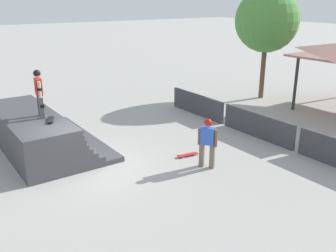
# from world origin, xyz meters

# --- Properties ---
(ground_plane) EXTENTS (160.00, 160.00, 0.00)m
(ground_plane) POSITION_xyz_m (0.00, 0.00, 0.00)
(ground_plane) COLOR #A3A09B
(quarter_pipe_ramp) EXTENTS (5.89, 3.44, 1.51)m
(quarter_pipe_ramp) POSITION_xyz_m (-2.81, -0.77, 0.68)
(quarter_pipe_ramp) COLOR #424247
(quarter_pipe_ramp) RESTS_ON ground
(skater_on_deck) EXTENTS (0.75, 0.30, 1.74)m
(skater_on_deck) POSITION_xyz_m (-2.12, -0.71, 2.51)
(skater_on_deck) COLOR #4C4C51
(skater_on_deck) RESTS_ON quarter_pipe_ramp
(skateboard_on_deck) EXTENTS (0.80, 0.46, 0.09)m
(skateboard_on_deck) POSITION_xyz_m (-1.42, -0.61, 1.57)
(skateboard_on_deck) COLOR silver
(skateboard_on_deck) RESTS_ON quarter_pipe_ramp
(bystander_walking) EXTENTS (0.64, 0.48, 1.78)m
(bystander_walking) POSITION_xyz_m (2.20, 3.58, 1.05)
(bystander_walking) COLOR #6B6051
(bystander_walking) RESTS_ON ground
(skateboard_on_ground) EXTENTS (0.31, 0.87, 0.09)m
(skateboard_on_ground) POSITION_xyz_m (1.07, 3.59, 0.06)
(skateboard_on_ground) COLOR silver
(skateboard_on_ground) RESTS_ON ground
(barrier_fence) EXTENTS (11.86, 0.12, 1.05)m
(barrier_fence) POSITION_xyz_m (1.15, 7.30, 0.53)
(barrier_fence) COLOR #3D3D42
(barrier_fence) RESTS_ON ground
(tree_beside_pavilion) EXTENTS (3.57, 3.57, 6.25)m
(tree_beside_pavilion) POSITION_xyz_m (-3.37, 12.62, 4.45)
(tree_beside_pavilion) COLOR brown
(tree_beside_pavilion) RESTS_ON ground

